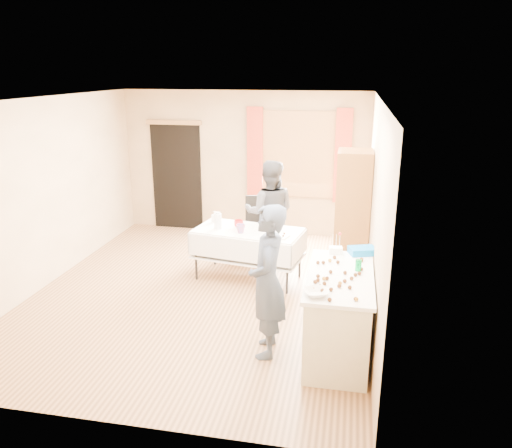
% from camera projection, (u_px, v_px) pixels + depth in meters
% --- Properties ---
extents(floor, '(4.50, 5.50, 0.02)m').
position_uv_depth(floor, '(203.00, 292.00, 6.94)').
color(floor, '#9E7047').
rests_on(floor, ground).
extents(ceiling, '(4.50, 5.50, 0.02)m').
position_uv_depth(ceiling, '(196.00, 98.00, 6.16)').
color(ceiling, white).
rests_on(ceiling, floor).
extents(wall_back, '(4.50, 0.02, 2.60)m').
position_uv_depth(wall_back, '(244.00, 163.00, 9.14)').
color(wall_back, tan).
rests_on(wall_back, floor).
extents(wall_front, '(4.50, 0.02, 2.60)m').
position_uv_depth(wall_front, '(96.00, 287.00, 3.97)').
color(wall_front, tan).
rests_on(wall_front, floor).
extents(wall_left, '(0.02, 5.50, 2.60)m').
position_uv_depth(wall_left, '(44.00, 193.00, 6.96)').
color(wall_left, tan).
rests_on(wall_left, floor).
extents(wall_right, '(0.02, 5.50, 2.60)m').
position_uv_depth(wall_right, '(375.00, 210.00, 6.14)').
color(wall_right, tan).
rests_on(wall_right, floor).
extents(window_frame, '(1.32, 0.06, 1.52)m').
position_uv_depth(window_frame, '(298.00, 155.00, 8.86)').
color(window_frame, olive).
rests_on(window_frame, wall_back).
extents(window_pane, '(1.20, 0.02, 1.40)m').
position_uv_depth(window_pane, '(298.00, 155.00, 8.84)').
color(window_pane, white).
rests_on(window_pane, wall_back).
extents(curtain_left, '(0.28, 0.06, 1.65)m').
position_uv_depth(curtain_left, '(255.00, 154.00, 8.95)').
color(curtain_left, '#B03723').
rests_on(curtain_left, wall_back).
extents(curtain_right, '(0.28, 0.06, 1.65)m').
position_uv_depth(curtain_right, '(343.00, 156.00, 8.67)').
color(curtain_right, '#B03723').
rests_on(curtain_right, wall_back).
extents(doorway, '(0.95, 0.04, 2.00)m').
position_uv_depth(doorway, '(177.00, 177.00, 9.44)').
color(doorway, black).
rests_on(doorway, floor).
extents(door_lintel, '(1.05, 0.06, 0.08)m').
position_uv_depth(door_lintel, '(174.00, 122.00, 9.10)').
color(door_lintel, olive).
rests_on(door_lintel, wall_back).
extents(cabinet, '(0.50, 0.60, 1.84)m').
position_uv_depth(cabinet, '(352.00, 213.00, 7.39)').
color(cabinet, brown).
rests_on(cabinet, floor).
extents(counter, '(0.69, 1.45, 0.91)m').
position_uv_depth(counter, '(338.00, 314.00, 5.33)').
color(counter, beige).
rests_on(counter, floor).
extents(party_table, '(1.66, 1.04, 0.75)m').
position_uv_depth(party_table, '(248.00, 250.00, 7.25)').
color(party_table, black).
rests_on(party_table, floor).
extents(chair, '(0.46, 0.46, 0.99)m').
position_uv_depth(chair, '(257.00, 239.00, 8.16)').
color(chair, black).
rests_on(chair, floor).
extents(girl, '(0.70, 0.55, 1.66)m').
position_uv_depth(girl, '(267.00, 282.00, 5.22)').
color(girl, '#2B354B').
rests_on(girl, floor).
extents(woman, '(0.91, 0.77, 1.65)m').
position_uv_depth(woman, '(270.00, 213.00, 7.72)').
color(woman, black).
rests_on(woman, floor).
extents(soda_can, '(0.07, 0.07, 0.12)m').
position_uv_depth(soda_can, '(358.00, 265.00, 5.28)').
color(soda_can, '#008934').
rests_on(soda_can, counter).
extents(mixing_bowl, '(0.39, 0.39, 0.06)m').
position_uv_depth(mixing_bowl, '(316.00, 293.00, 4.72)').
color(mixing_bowl, white).
rests_on(mixing_bowl, counter).
extents(foam_block, '(0.16, 0.12, 0.08)m').
position_uv_depth(foam_block, '(336.00, 250.00, 5.78)').
color(foam_block, white).
rests_on(foam_block, counter).
extents(blue_basket, '(0.35, 0.29, 0.08)m').
position_uv_depth(blue_basket, '(362.00, 251.00, 5.76)').
color(blue_basket, '#0667BF').
rests_on(blue_basket, counter).
extents(pitcher, '(0.13, 0.13, 0.22)m').
position_uv_depth(pitcher, '(218.00, 221.00, 7.18)').
color(pitcher, silver).
rests_on(pitcher, party_table).
extents(cup_red, '(0.17, 0.17, 0.11)m').
position_uv_depth(cup_red, '(239.00, 224.00, 7.26)').
color(cup_red, red).
rests_on(cup_red, party_table).
extents(cup_rainbow, '(0.16, 0.16, 0.12)m').
position_uv_depth(cup_rainbow, '(241.00, 229.00, 7.01)').
color(cup_rainbow, red).
rests_on(cup_rainbow, party_table).
extents(small_bowl, '(0.30, 0.30, 0.06)m').
position_uv_depth(small_bowl, '(272.00, 228.00, 7.14)').
color(small_bowl, white).
rests_on(small_bowl, party_table).
extents(pastry_tray, '(0.33, 0.28, 0.02)m').
position_uv_depth(pastry_tray, '(278.00, 236.00, 6.86)').
color(pastry_tray, white).
rests_on(pastry_tray, party_table).
extents(bottle, '(0.14, 0.14, 0.17)m').
position_uv_depth(bottle, '(215.00, 217.00, 7.49)').
color(bottle, white).
rests_on(bottle, party_table).
extents(cake_balls, '(0.51, 1.14, 0.04)m').
position_uv_depth(cake_balls, '(337.00, 277.00, 5.09)').
color(cake_balls, '#3F2314').
rests_on(cake_balls, counter).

